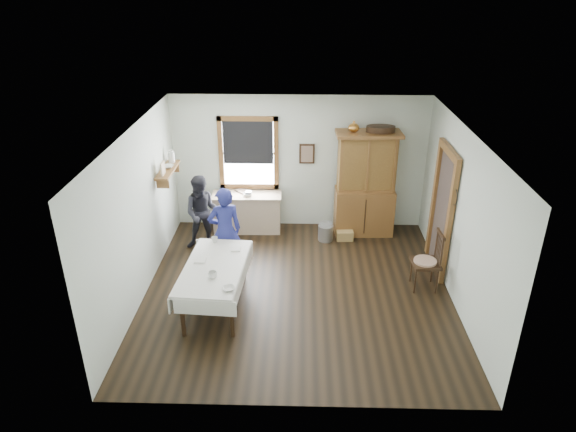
{
  "coord_description": "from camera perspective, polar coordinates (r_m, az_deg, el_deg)",
  "views": [
    {
      "loc": [
        0.04,
        -7.14,
        4.8
      ],
      "look_at": [
        -0.16,
        0.3,
        1.23
      ],
      "focal_mm": 32.0,
      "sensor_mm": 36.0,
      "label": 1
    }
  ],
  "objects": [
    {
      "name": "rug_beater",
      "position": [
        8.4,
        18.14,
        2.8
      ],
      "size": [
        0.01,
        0.27,
        0.27
      ],
      "primitive_type": "torus",
      "rotation": [
        0.0,
        1.57,
        0.0
      ],
      "color": "black",
      "rests_on": "room"
    },
    {
      "name": "pail",
      "position": [
        10.08,
        4.21,
        -1.85
      ],
      "size": [
        0.35,
        0.35,
        0.32
      ],
      "primitive_type": "cube",
      "rotation": [
        0.0,
        0.0,
        -0.2
      ],
      "color": "#A3A7AC",
      "rests_on": "room"
    },
    {
      "name": "table_cup_b",
      "position": [
        8.61,
        -8.16,
        -2.63
      ],
      "size": [
        0.11,
        0.11,
        0.1
      ],
      "primitive_type": "imported",
      "rotation": [
        0.0,
        0.0,
        -0.05
      ],
      "color": "silver",
      "rests_on": "dining_table"
    },
    {
      "name": "window",
      "position": [
        10.16,
        -4.42,
        7.33
      ],
      "size": [
        1.18,
        0.07,
        1.48
      ],
      "color": "white",
      "rests_on": "room"
    },
    {
      "name": "counter_bowl",
      "position": [
        10.13,
        -4.52,
        2.41
      ],
      "size": [
        0.22,
        0.22,
        0.06
      ],
      "primitive_type": "imported",
      "rotation": [
        0.0,
        0.0,
        -0.25
      ],
      "color": "silver",
      "rests_on": "work_counter"
    },
    {
      "name": "china_hutch",
      "position": [
        10.1,
        8.6,
        3.51
      ],
      "size": [
        1.25,
        0.63,
        2.09
      ],
      "primitive_type": "cube",
      "rotation": [
        0.0,
        0.0,
        0.04
      ],
      "color": "brown",
      "rests_on": "room"
    },
    {
      "name": "framed_picture",
      "position": [
        10.13,
        2.12,
        6.91
      ],
      "size": [
        0.3,
        0.04,
        0.4
      ],
      "primitive_type": "cube",
      "color": "black",
      "rests_on": "room"
    },
    {
      "name": "counter_book",
      "position": [
        10.3,
        -5.54,
        2.66
      ],
      "size": [
        0.29,
        0.29,
        0.02
      ],
      "primitive_type": "imported",
      "rotation": [
        0.0,
        0.0,
        0.74
      ],
      "color": "#7F6655",
      "rests_on": "work_counter"
    },
    {
      "name": "dining_table",
      "position": [
        8.16,
        -8.08,
        -7.66
      ],
      "size": [
        1.05,
        1.83,
        0.71
      ],
      "primitive_type": "cube",
      "rotation": [
        0.0,
        0.0,
        -0.07
      ],
      "color": "silver",
      "rests_on": "room"
    },
    {
      "name": "woman_blue",
      "position": [
        8.84,
        -7.0,
        -1.99
      ],
      "size": [
        0.62,
        0.51,
        1.46
      ],
      "primitive_type": "imported",
      "rotation": [
        0.0,
        0.0,
        3.49
      ],
      "color": "navy",
      "rests_on": "room"
    },
    {
      "name": "wall_shelf",
      "position": [
        9.56,
        -13.19,
        5.22
      ],
      "size": [
        0.24,
        1.0,
        0.44
      ],
      "color": "brown",
      "rests_on": "room"
    },
    {
      "name": "shelf_bowl",
      "position": [
        9.57,
        -13.18,
        5.38
      ],
      "size": [
        0.22,
        0.22,
        0.05
      ],
      "primitive_type": "imported",
      "color": "silver",
      "rests_on": "wall_shelf"
    },
    {
      "name": "figure_dark",
      "position": [
        9.7,
        -9.41,
        0.07
      ],
      "size": [
        0.7,
        0.57,
        1.34
      ],
      "primitive_type": "imported",
      "rotation": [
        0.0,
        0.0,
        0.11
      ],
      "color": "black",
      "rests_on": "room"
    },
    {
      "name": "wicker_basket",
      "position": [
        10.16,
        6.3,
        -2.11
      ],
      "size": [
        0.34,
        0.25,
        0.19
      ],
      "primitive_type": "cube",
      "rotation": [
        0.0,
        0.0,
        0.05
      ],
      "color": "#9E7B47",
      "rests_on": "room"
    },
    {
      "name": "spindle_chair",
      "position": [
        8.71,
        15.07,
        -4.8
      ],
      "size": [
        0.51,
        0.51,
        1.03
      ],
      "primitive_type": "cube",
      "rotation": [
        0.0,
        0.0,
        0.07
      ],
      "color": "black",
      "rests_on": "room"
    },
    {
      "name": "table_cup_a",
      "position": [
        7.67,
        -8.38,
        -6.47
      ],
      "size": [
        0.16,
        0.16,
        0.1
      ],
      "primitive_type": "imported",
      "rotation": [
        0.0,
        0.0,
        0.28
      ],
      "color": "silver",
      "rests_on": "dining_table"
    },
    {
      "name": "work_counter",
      "position": [
        10.37,
        -4.55,
        0.41
      ],
      "size": [
        1.39,
        0.56,
        0.79
      ],
      "primitive_type": "cube",
      "rotation": [
        0.0,
        0.0,
        0.03
      ],
      "color": "tan",
      "rests_on": "room"
    },
    {
      "name": "doorway",
      "position": [
        9.1,
        16.82,
        0.92
      ],
      "size": [
        0.09,
        1.14,
        2.22
      ],
      "color": "#40342E",
      "rests_on": "room"
    },
    {
      "name": "table_bowl",
      "position": [
        7.38,
        -6.6,
        -7.99
      ],
      "size": [
        0.25,
        0.25,
        0.05
      ],
      "primitive_type": "imported",
      "rotation": [
        0.0,
        0.0,
        0.39
      ],
      "color": "silver",
      "rests_on": "dining_table"
    },
    {
      "name": "room",
      "position": [
        7.93,
        1.12,
        -0.17
      ],
      "size": [
        5.01,
        5.01,
        2.7
      ],
      "color": "black",
      "rests_on": "ground"
    }
  ]
}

